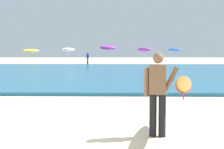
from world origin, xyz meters
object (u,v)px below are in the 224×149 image
Objects in this scene: surfer_with_board at (171,87)px; beach_umbrella_1 at (68,50)px; beach_umbrella_2 at (108,48)px; beach_umbrella_0 at (31,51)px; beachgoer_near_row_left at (88,58)px; beach_umbrella_3 at (144,50)px; beach_umbrella_4 at (175,50)px.

beach_umbrella_1 is (-7.72, 35.25, 0.89)m from surfer_with_board.
beach_umbrella_2 reaches higher than surfer_with_board.
surfer_with_board is at bearing -70.41° from beach_umbrella_0.
beachgoer_near_row_left is at bearing -2.92° from beach_umbrella_1.
beach_umbrella_2 is at bearing -1.27° from beach_umbrella_1.
beach_umbrella_3 is at bearing 3.02° from beach_umbrella_1.
beach_umbrella_2 reaches higher than beach_umbrella_1.
beach_umbrella_2 is 1.58× the size of beachgoer_near_row_left.
beach_umbrella_1 is (4.82, 0.04, 0.15)m from beach_umbrella_0.
beach_umbrella_0 is 18.81m from beach_umbrella_4.
beach_umbrella_4 is 1.40× the size of beachgoer_near_row_left.
surfer_with_board is 37.38m from beach_umbrella_0.
beach_umbrella_4 is (18.74, 1.58, 0.15)m from beach_umbrella_0.
surfer_with_board is 1.25× the size of beach_umbrella_4.
beach_umbrella_1 is 5.13m from beach_umbrella_2.
beach_umbrella_3 is 4.26m from beach_umbrella_4.
beach_umbrella_3 reaches higher than beach_umbrella_1.
beach_umbrella_1 is 2.75m from beachgoer_near_row_left.
beach_umbrella_0 is 14.61m from beach_umbrella_3.
beach_umbrella_1 is at bearing 102.35° from surfer_with_board.
beachgoer_near_row_left is at bearing -174.92° from beach_umbrella_3.
beach_umbrella_3 is (14.60, 0.55, 0.14)m from beach_umbrella_0.
beach_umbrella_0 is 0.98× the size of beach_umbrella_4.
beach_umbrella_1 is at bearing 0.45° from beach_umbrella_0.
beach_umbrella_1 is 0.96× the size of beach_umbrella_3.
beach_umbrella_2 is 2.92m from beachgoer_near_row_left.
beach_umbrella_3 is at bearing 2.17° from beach_umbrella_0.
beach_umbrella_0 is 1.37× the size of beachgoer_near_row_left.
beach_umbrella_3 is 7.37m from beachgoer_near_row_left.
beach_umbrella_0 is 7.40m from beachgoer_near_row_left.
beachgoer_near_row_left is (-5.20, 35.12, -0.19)m from surfer_with_board.
surfer_with_board is 35.51m from beachgoer_near_row_left.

